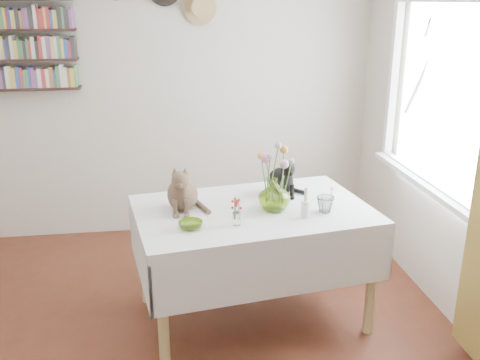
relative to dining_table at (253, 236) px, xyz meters
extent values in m
cube|color=beige|center=(-0.65, 1.65, 0.64)|extent=(4.04, 0.04, 2.54)
cube|color=white|center=(1.32, 0.18, 0.89)|extent=(0.01, 1.40, 1.20)
cube|color=white|center=(1.32, 0.18, 0.26)|extent=(0.06, 1.52, 0.06)
cube|color=white|center=(1.32, 0.91, 0.89)|extent=(0.06, 0.06, 1.20)
cube|color=white|center=(1.29, 0.18, 0.26)|extent=(0.12, 1.50, 0.04)
cube|color=white|center=(0.00, 0.00, 0.17)|extent=(1.65, 1.20, 0.07)
cylinder|color=tan|center=(-0.61, -0.51, -0.24)|extent=(0.07, 0.07, 0.75)
cylinder|color=tan|center=(0.74, -0.30, -0.24)|extent=(0.07, 0.07, 0.75)
cylinder|color=tan|center=(-0.74, 0.30, -0.24)|extent=(0.07, 0.07, 0.75)
cylinder|color=tan|center=(0.61, 0.51, -0.24)|extent=(0.07, 0.07, 0.75)
imported|color=#A5CB3C|center=(0.13, -0.05, 0.31)|extent=(0.24, 0.24, 0.22)
imported|color=#A5CB3C|center=(-0.42, -0.27, 0.22)|extent=(0.20, 0.20, 0.05)
imported|color=white|center=(0.45, -0.13, 0.25)|extent=(0.12, 0.12, 0.11)
cylinder|color=white|center=(0.30, -0.20, 0.26)|extent=(0.06, 0.06, 0.11)
cylinder|color=white|center=(0.30, -0.20, 0.36)|extent=(0.02, 0.02, 0.09)
cylinder|color=white|center=(-0.14, -0.26, 0.24)|extent=(0.05, 0.05, 0.08)
cone|color=white|center=(0.57, 0.10, 0.23)|extent=(0.05, 0.05, 0.06)
sphere|color=beige|center=(0.57, 0.10, 0.27)|extent=(0.03, 0.03, 0.03)
cylinder|color=#4C7233|center=(0.10, -0.04, 0.40)|extent=(0.01, 0.01, 0.30)
sphere|color=#C77E97|center=(0.10, -0.04, 0.55)|extent=(0.07, 0.07, 0.07)
cylinder|color=#4C7233|center=(0.17, -0.07, 0.38)|extent=(0.01, 0.01, 0.26)
sphere|color=#C77E97|center=(0.17, -0.07, 0.51)|extent=(0.06, 0.06, 0.06)
cylinder|color=#4C7233|center=(0.19, -0.02, 0.42)|extent=(0.01, 0.01, 0.34)
sphere|color=orange|center=(0.19, -0.02, 0.59)|extent=(0.06, 0.06, 0.06)
cylinder|color=#4C7233|center=(0.07, -0.01, 0.41)|extent=(0.01, 0.01, 0.31)
sphere|color=orange|center=(0.07, -0.01, 0.56)|extent=(0.05, 0.05, 0.05)
cylinder|color=#4C7233|center=(0.13, 0.00, 0.44)|extent=(0.01, 0.01, 0.37)
sphere|color=#999E93|center=(0.13, 0.00, 0.62)|extent=(0.04, 0.04, 0.04)
cylinder|color=#4C7233|center=(0.08, -0.08, 0.42)|extent=(0.01, 0.01, 0.33)
sphere|color=#999E93|center=(0.08, -0.08, 0.58)|extent=(0.04, 0.04, 0.04)
cylinder|color=#4C7233|center=(0.20, -0.09, 0.40)|extent=(0.01, 0.01, 0.29)
sphere|color=#999E93|center=(0.20, -0.09, 0.54)|extent=(0.04, 0.04, 0.04)
cube|color=black|center=(-1.75, 1.54, 0.79)|extent=(1.00, 0.16, 0.02)
cube|color=black|center=(-1.75, 1.54, 1.03)|extent=(1.00, 0.16, 0.02)
cube|color=black|center=(-1.75, 1.54, 1.27)|extent=(1.00, 0.16, 0.02)
cylinder|color=tan|center=(-0.20, 1.59, 1.44)|extent=(0.28, 0.02, 0.28)
cylinder|color=tan|center=(-0.20, 1.55, 1.44)|extent=(0.16, 0.08, 0.16)
camera|label=1|loc=(-0.55, -3.22, 1.50)|focal=40.00mm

